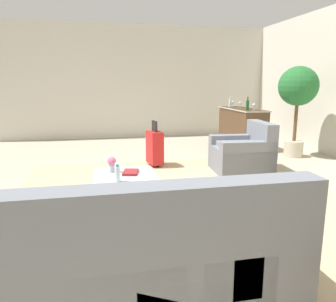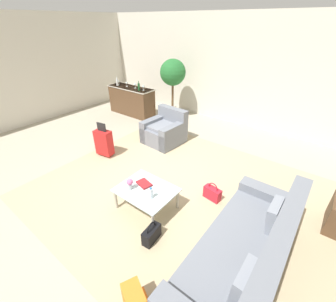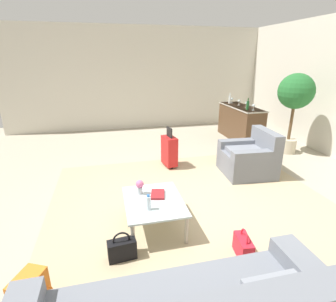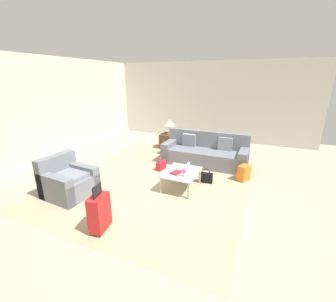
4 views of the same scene
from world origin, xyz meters
name	(u,v)px [view 4 (image 4 of 4)]	position (x,y,z in m)	size (l,w,h in m)	color
ground_plane	(154,191)	(0.00, 0.00, 0.00)	(12.00, 12.00, 0.00)	#A89E89
wall_back	(22,113)	(0.00, 4.06, 1.55)	(10.24, 0.12, 3.10)	beige
wall_right	(210,102)	(5.06, 0.00, 1.55)	(0.12, 8.00, 3.10)	beige
area_rug	(158,179)	(0.60, 0.20, 0.00)	(5.20, 4.40, 0.01)	tan
couch	(205,153)	(2.20, -0.60, 0.31)	(0.93, 2.45, 0.94)	slate
armchair	(67,182)	(-0.89, 1.67, 0.30)	(0.97, 0.98, 0.87)	slate
coffee_table	(181,174)	(0.40, -0.50, 0.36)	(0.95, 0.76, 0.41)	silver
water_bottle	(188,166)	(0.60, -0.60, 0.50)	(0.06, 0.06, 0.20)	silver
coffee_table_book	(176,172)	(0.28, -0.42, 0.42)	(0.26, 0.18, 0.03)	maroon
flower_vase	(184,171)	(0.18, -0.65, 0.53)	(0.11, 0.11, 0.21)	#B2B7BC
side_table	(169,141)	(3.20, 1.00, 0.26)	(0.59, 0.59, 0.52)	#513823
table_lamp	(170,123)	(3.20, 1.00, 0.94)	(0.41, 0.41, 0.54)	#ADA899
suitcase_red	(99,212)	(-1.60, 0.20, 0.36)	(0.43, 0.29, 0.85)	red
handbag_red	(161,165)	(1.19, 0.40, 0.13)	(0.34, 0.18, 0.36)	red
handbag_black	(206,177)	(0.91, -0.96, 0.13)	(0.17, 0.33, 0.36)	black
backpack_orange	(243,173)	(1.40, -1.79, 0.19)	(0.36, 0.34, 0.40)	orange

